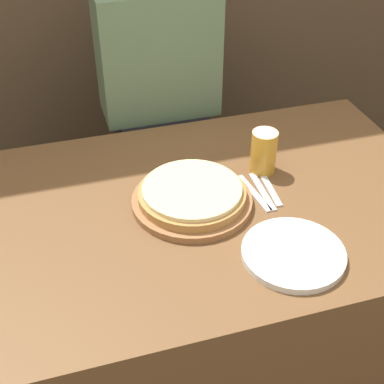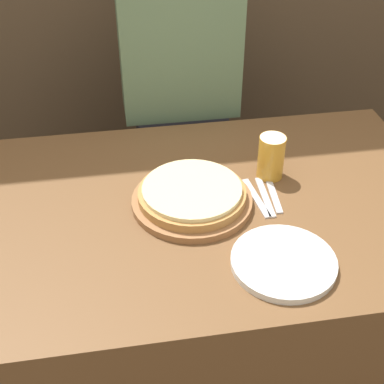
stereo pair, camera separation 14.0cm
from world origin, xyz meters
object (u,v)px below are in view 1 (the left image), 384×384
Objects in this scene: beer_glass at (264,150)px; fork at (253,192)px; spoon at (270,189)px; diner_person at (161,128)px; dinner_plate at (293,254)px; dinner_knife at (262,191)px; pizza_on_board at (192,196)px.

beer_glass reaches higher than fork.
diner_person is (-0.17, 0.57, -0.10)m from spoon.
dinner_plate is 0.26m from spoon.
spoon is at bearing -73.10° from diner_person.
dinner_knife is 0.13× the size of diner_person.
beer_glass is at bearing 81.26° from spoon.
dinner_knife is (0.20, -0.00, -0.02)m from pizza_on_board.
pizza_on_board is at bearing -95.06° from diner_person.
dinner_knife is 1.17× the size of spoon.
fork and spoon have the same top height.
pizza_on_board is 1.85× the size of dinner_knife.
dinner_plate is at bearing -90.48° from fork.
fork is at bearing -180.00° from spoon.
spoon is (0.23, -0.00, -0.02)m from pizza_on_board.
diner_person reaches higher than pizza_on_board.
beer_glass is 0.51× the size of dinner_plate.
fork is 0.05m from spoon.
fork is 1.00× the size of dinner_knife.
spoon is at bearing -0.41° from pizza_on_board.
dinner_plate reaches higher than spoon.
pizza_on_board is 0.23× the size of diner_person.
diner_person is (0.05, 0.57, -0.12)m from pizza_on_board.
dinner_knife is at bearing 84.00° from dinner_plate.
pizza_on_board is 0.31m from dinner_plate.
pizza_on_board is 0.20m from dinner_knife.
spoon is at bearing 0.00° from dinner_knife.
beer_glass is 0.12m from spoon.
beer_glass is at bearing 55.81° from fork.
dinner_plate is (-0.07, -0.35, -0.06)m from beer_glass.
diner_person reaches higher than dinner_knife.
dinner_plate is at bearing -81.64° from diner_person.
dinner_knife is (0.02, 0.00, 0.00)m from fork.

